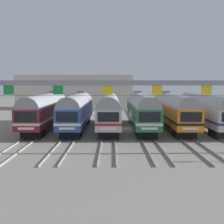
{
  "coord_description": "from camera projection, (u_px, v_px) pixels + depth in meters",
  "views": [
    {
      "loc": [
        -1.79,
        -38.11,
        6.16
      ],
      "look_at": [
        -1.83,
        -1.79,
        2.5
      ],
      "focal_mm": 44.8,
      "sensor_mm": 36.0,
      "label": 1
    }
  ],
  "objects": [
    {
      "name": "maintenance_building",
      "position": [
        77.0,
        92.0,
        70.17
      ],
      "size": [
        27.75,
        10.0,
        8.25
      ],
      "primitive_type": "cube",
      "color": "beige",
      "rests_on": "ground"
    },
    {
      "name": "commuter_train_silver",
      "position": [
        205.0,
        109.0,
        38.24
      ],
      "size": [
        2.88,
        18.06,
        4.77
      ],
      "color": "silver",
      "rests_on": "ground"
    },
    {
      "name": "catenary_gantry",
      "position": [
        133.0,
        93.0,
        24.56
      ],
      "size": [
        27.0,
        0.44,
        6.97
      ],
      "color": "gray",
      "rests_on": "ground"
    },
    {
      "name": "commuter_train_maroon",
      "position": [
        46.0,
        109.0,
        38.27
      ],
      "size": [
        2.88,
        18.06,
        5.05
      ],
      "color": "maroon",
      "rests_on": "ground"
    },
    {
      "name": "ground_plane",
      "position": [
        125.0,
        129.0,
        38.53
      ],
      "size": [
        160.0,
        160.0,
        0.0
      ],
      "primitive_type": "plane",
      "color": "gray"
    },
    {
      "name": "commuter_train_green",
      "position": [
        141.0,
        109.0,
        38.26
      ],
      "size": [
        2.88,
        18.06,
        5.05
      ],
      "color": "#236B42",
      "rests_on": "ground"
    },
    {
      "name": "commuter_train_stainless",
      "position": [
        109.0,
        109.0,
        38.26
      ],
      "size": [
        2.88,
        18.06,
        5.05
      ],
      "color": "#B2B5BA",
      "rests_on": "ground"
    },
    {
      "name": "commuter_train_blue",
      "position": [
        78.0,
        109.0,
        38.27
      ],
      "size": [
        2.88,
        18.06,
        5.05
      ],
      "color": "#284C9E",
      "rests_on": "ground"
    },
    {
      "name": "commuter_train_orange",
      "position": [
        173.0,
        109.0,
        38.25
      ],
      "size": [
        2.88,
        18.06,
        5.05
      ],
      "color": "orange",
      "rests_on": "ground"
    },
    {
      "name": "track_bed",
      "position": [
        121.0,
        115.0,
        55.44
      ],
      "size": [
        23.27,
        70.0,
        0.15
      ],
      "color": "gray",
      "rests_on": "ground"
    }
  ]
}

